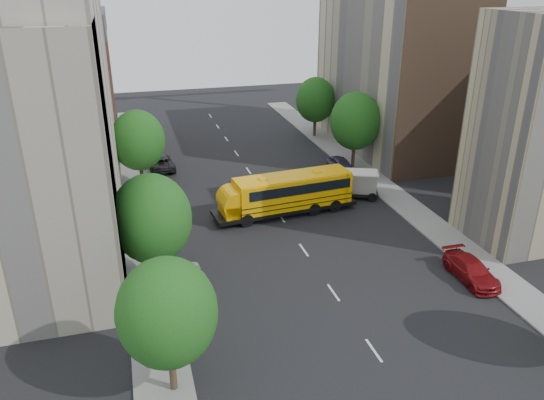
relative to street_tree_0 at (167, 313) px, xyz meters
name	(u,v)px	position (x,y,z in m)	size (l,w,h in m)	color
ground	(296,238)	(11.00, 14.00, -4.64)	(120.00, 120.00, 0.00)	black
sidewalk_left	(143,228)	(-0.50, 19.00, -4.58)	(3.00, 80.00, 0.12)	slate
sidewalk_right	(397,198)	(22.50, 19.00, -4.58)	(3.00, 80.00, 0.12)	slate
lane_markings	(263,192)	(11.00, 24.00, -4.64)	(0.15, 64.00, 0.01)	silver
building_left_cream	(38,111)	(-7.00, 20.00, 5.36)	(10.00, 26.00, 20.00)	beige
building_left_redbrick	(67,96)	(-7.00, 42.00, 1.86)	(10.00, 15.00, 13.00)	maroon
building_left_near	(20,180)	(-7.00, 9.50, 3.86)	(10.00, 7.00, 17.00)	#BFB395
building_right_far	(393,70)	(29.00, 34.00, 4.36)	(10.00, 22.00, 18.00)	#BFB395
building_right_sidewall	(447,89)	(29.00, 23.00, 4.36)	(10.10, 0.30, 18.00)	brown
street_tree_0	(167,313)	(0.00, 0.00, 0.00)	(4.80, 4.80, 7.41)	#38281C
street_tree_1	(152,219)	(0.00, 10.00, 0.31)	(5.12, 5.12, 7.90)	#38281C
street_tree_2	(138,140)	(0.00, 28.00, 0.19)	(4.99, 4.99, 7.71)	#38281C
street_tree_4	(355,121)	(22.00, 28.00, 0.43)	(5.25, 5.25, 8.10)	#38281C
street_tree_5	(315,100)	(22.00, 40.00, 0.06)	(4.86, 4.86, 7.51)	#38281C
school_bus	(284,193)	(11.42, 18.67, -2.66)	(12.80, 4.10, 3.55)	black
safari_truck	(347,183)	(18.16, 20.76, -3.32)	(6.18, 4.04, 2.50)	black
parked_car_0	(191,276)	(2.20, 9.57, -3.98)	(1.56, 3.87, 1.32)	#B4B5BB
parked_car_1	(163,195)	(1.62, 24.05, -3.91)	(1.54, 4.42, 1.46)	silver
parked_car_2	(161,162)	(2.20, 33.14, -3.89)	(2.50, 5.43, 1.51)	black
parked_car_3	(471,270)	(20.60, 5.00, -3.92)	(2.01, 4.94, 1.43)	maroon
parked_car_4	(341,166)	(20.16, 26.72, -3.85)	(1.88, 4.67, 1.59)	#3B345C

